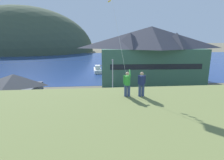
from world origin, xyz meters
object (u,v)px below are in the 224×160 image
at_px(moored_boat_wharfside, 98,70).
at_px(parked_car_mid_row_far, 191,110).
at_px(parked_car_corner_spot, 67,114).
at_px(person_kite_flyer, 127,83).
at_px(storage_shed_near_lot, 15,92).
at_px(storage_shed_waterside, 117,69).
at_px(parked_car_mid_row_center, 209,96).
at_px(parking_light_pole, 113,75).
at_px(wharf_dock, 109,71).
at_px(parked_car_lone_by_shed, 66,97).
at_px(person_companion, 142,83).
at_px(harbor_lodge, 151,53).
at_px(parked_car_front_row_silver, 97,98).

height_order(moored_boat_wharfside, parked_car_mid_row_far, moored_boat_wharfside).
height_order(parked_car_corner_spot, person_kite_flyer, person_kite_flyer).
height_order(storage_shed_near_lot, parked_car_mid_row_far, storage_shed_near_lot).
height_order(storage_shed_waterside, parked_car_mid_row_center, storage_shed_waterside).
relative_size(parking_light_pole, person_kite_flyer, 3.43).
relative_size(wharf_dock, parked_car_lone_by_shed, 2.69).
distance_m(moored_boat_wharfside, parked_car_mid_row_far, 34.73).
distance_m(storage_shed_waterside, parking_light_pole, 14.07).
bearing_deg(parked_car_lone_by_shed, person_companion, -63.10).
bearing_deg(parked_car_mid_row_far, harbor_lodge, 88.11).
height_order(person_kite_flyer, person_companion, person_kite_flyer).
xyz_separation_m(storage_shed_waterside, person_kite_flyer, (-3.18, -32.11, 4.45)).
bearing_deg(parked_car_lone_by_shed, wharf_dock, 71.47).
relative_size(moored_boat_wharfside, parked_car_mid_row_far, 1.53).
bearing_deg(harbor_lodge, parked_car_lone_by_shed, -141.72).
bearing_deg(moored_boat_wharfside, parking_light_pole, -84.45).
height_order(wharf_dock, person_companion, person_companion).
distance_m(storage_shed_near_lot, moored_boat_wharfside, 30.82).
bearing_deg(storage_shed_waterside, parked_car_lone_by_shed, -120.92).
bearing_deg(parking_light_pole, parked_car_front_row_silver, -126.54).
distance_m(parked_car_corner_spot, parking_light_pole, 11.77).
bearing_deg(parked_car_corner_spot, parked_car_lone_by_shed, 99.53).
xyz_separation_m(wharf_dock, parked_car_mid_row_far, (8.08, -32.73, 0.71)).
distance_m(storage_shed_waterside, person_companion, 32.56).
bearing_deg(moored_boat_wharfside, parked_car_corner_spot, -97.44).
bearing_deg(person_companion, parked_car_mid_row_far, 44.29).
bearing_deg(parked_car_corner_spot, moored_boat_wharfside, 82.56).
bearing_deg(person_companion, harbor_lodge, 71.77).
height_order(harbor_lodge, wharf_dock, harbor_lodge).
distance_m(storage_shed_near_lot, parking_light_pole, 14.98).
bearing_deg(parked_car_front_row_silver, storage_shed_near_lot, -172.45).
relative_size(harbor_lodge, moored_boat_wharfside, 3.67).
xyz_separation_m(storage_shed_near_lot, parked_car_lone_by_shed, (6.39, 2.35, -1.71)).
xyz_separation_m(parked_car_mid_row_center, parking_light_pole, (-15.04, 4.27, 2.74)).
height_order(parked_car_mid_row_center, person_kite_flyer, person_kite_flyer).
bearing_deg(person_kite_flyer, parked_car_lone_by_shed, 113.99).
relative_size(parked_car_mid_row_center, parked_car_front_row_silver, 0.99).
height_order(harbor_lodge, parked_car_lone_by_shed, harbor_lodge).
relative_size(parked_car_corner_spot, parked_car_front_row_silver, 1.01).
relative_size(parked_car_front_row_silver, person_kite_flyer, 2.31).
distance_m(harbor_lodge, parked_car_mid_row_center, 16.96).
height_order(parked_car_mid_row_far, parked_car_mid_row_center, same).
xyz_separation_m(parked_car_mid_row_center, person_companion, (-14.79, -14.11, 5.99)).
distance_m(storage_shed_near_lot, parked_car_corner_spot, 8.72).
bearing_deg(parked_car_corner_spot, person_companion, -53.00).
distance_m(harbor_lodge, wharf_dock, 16.33).
relative_size(harbor_lodge, storage_shed_near_lot, 3.46).
xyz_separation_m(parking_light_pole, person_kite_flyer, (-0.75, -18.31, 3.26)).
bearing_deg(parking_light_pole, moored_boat_wharfside, 95.55).
bearing_deg(storage_shed_near_lot, person_kite_flyer, -44.55).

